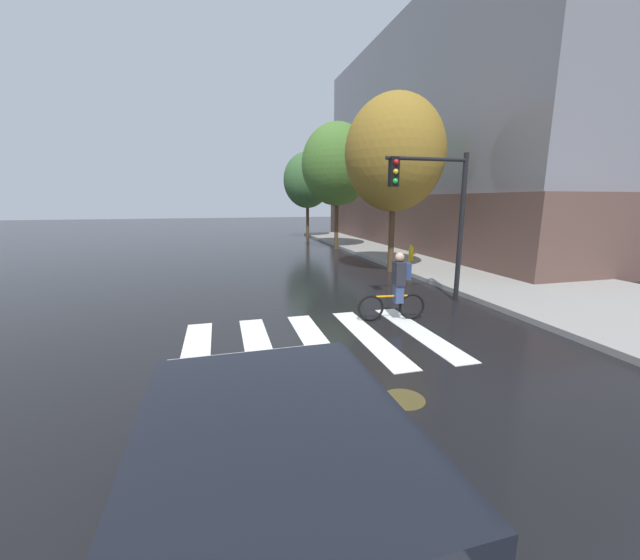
{
  "coord_description": "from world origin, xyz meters",
  "views": [
    {
      "loc": [
        -1.62,
        -7.26,
        2.91
      ],
      "look_at": [
        0.61,
        1.16,
        1.07
      ],
      "focal_mm": 21.18,
      "sensor_mm": 36.0,
      "label": 1
    }
  ],
  "objects": [
    {
      "name": "sedan_near",
      "position": [
        -1.36,
        -5.03,
        0.82
      ],
      "size": [
        2.21,
        4.63,
        1.59
      ],
      "color": "#B7B7BC",
      "rests_on": "ground"
    },
    {
      "name": "corner_building",
      "position": [
        17.68,
        14.89,
        6.5
      ],
      "size": [
        18.4,
        24.13,
        13.1
      ],
      "color": "brown",
      "rests_on": "ground"
    },
    {
      "name": "street_tree_mid",
      "position": [
        5.24,
        14.8,
        4.97
      ],
      "size": [
        4.14,
        4.14,
        7.36
      ],
      "color": "#4C3823",
      "rests_on": "ground"
    },
    {
      "name": "fire_hydrant",
      "position": [
        6.87,
        8.38,
        0.53
      ],
      "size": [
        0.33,
        0.22,
        0.78
      ],
      "color": "gold",
      "rests_on": "sidewalk"
    },
    {
      "name": "manhole_cover",
      "position": [
        0.9,
        -2.6,
        0.0
      ],
      "size": [
        0.64,
        0.64,
        0.01
      ],
      "primitive_type": "cylinder",
      "color": "#473D1E",
      "rests_on": "ground"
    },
    {
      "name": "ground_plane",
      "position": [
        0.0,
        0.0,
        0.0
      ],
      "size": [
        120.0,
        120.0,
        0.0
      ],
      "primitive_type": "plane",
      "color": "black"
    },
    {
      "name": "sidewalk",
      "position": [
        8.75,
        0.0,
        0.07
      ],
      "size": [
        6.5,
        50.0,
        0.15
      ],
      "primitive_type": "cube",
      "color": "gray",
      "rests_on": "ground"
    },
    {
      "name": "traffic_light_near",
      "position": [
        4.23,
        2.2,
        2.86
      ],
      "size": [
        2.47,
        0.28,
        4.2
      ],
      "color": "black",
      "rests_on": "ground"
    },
    {
      "name": "crosswalk_stripes",
      "position": [
        0.2,
        0.0,
        0.01
      ],
      "size": [
        5.35,
        3.64,
        0.01
      ],
      "color": "silver",
      "rests_on": "ground"
    },
    {
      "name": "street_tree_near",
      "position": [
        5.2,
        7.03,
        4.72
      ],
      "size": [
        3.93,
        3.93,
        6.99
      ],
      "color": "#4C3823",
      "rests_on": "ground"
    },
    {
      "name": "cyclist",
      "position": [
        2.5,
        0.95,
        0.84
      ],
      "size": [
        1.71,
        0.39,
        1.69
      ],
      "color": "black",
      "rests_on": "ground"
    },
    {
      "name": "street_tree_far",
      "position": [
        5.18,
        22.26,
        4.45
      ],
      "size": [
        3.7,
        3.7,
        6.58
      ],
      "color": "#4C3823",
      "rests_on": "ground"
    }
  ]
}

